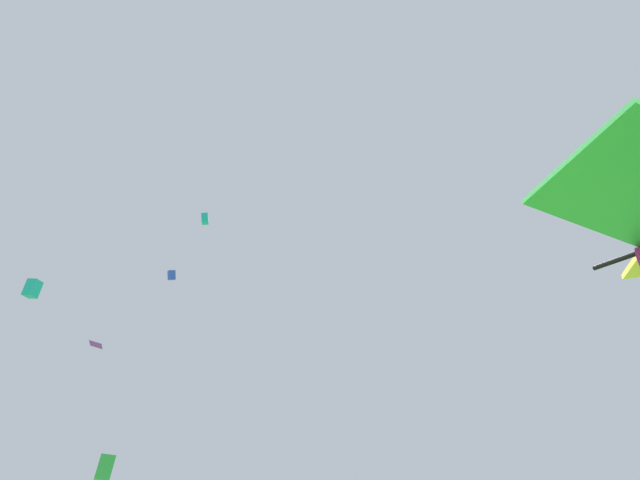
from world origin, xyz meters
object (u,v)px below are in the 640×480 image
distant_kite_green_high_left (105,468)px  distant_kite_teal_low_right (205,219)px  distant_kite_blue_low_left (172,275)px  distant_kite_teal_overhead_distant (32,289)px  distant_kite_purple_mid_left (96,344)px

distant_kite_green_high_left → distant_kite_teal_low_right: bearing=-7.5°
distant_kite_blue_low_left → distant_kite_teal_low_right: (1.39, -1.12, 4.87)m
distant_kite_teal_overhead_distant → distant_kite_purple_mid_left: bearing=37.4°
distant_kite_purple_mid_left → distant_kite_teal_overhead_distant: bearing=-142.6°
distant_kite_green_high_left → distant_kite_purple_mid_left: distant_kite_purple_mid_left is taller
distant_kite_blue_low_left → distant_kite_teal_overhead_distant: bearing=177.5°
distant_kite_green_high_left → distant_kite_teal_low_right: size_ratio=1.55×
distant_kite_blue_low_left → distant_kite_purple_mid_left: bearing=124.4°
distant_kite_blue_low_left → distant_kite_teal_overhead_distant: (-8.04, 0.35, -3.31)m
distant_kite_green_high_left → distant_kite_teal_overhead_distant: 11.31m
distant_kite_purple_mid_left → distant_kite_blue_low_left: bearing=-55.6°
distant_kite_blue_low_left → distant_kite_teal_low_right: 5.18m
distant_kite_teal_overhead_distant → distant_kite_teal_low_right: 12.57m
distant_kite_teal_overhead_distant → distant_kite_teal_low_right: size_ratio=1.24×
distant_kite_purple_mid_left → distant_kite_teal_low_right: bearing=-51.3°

